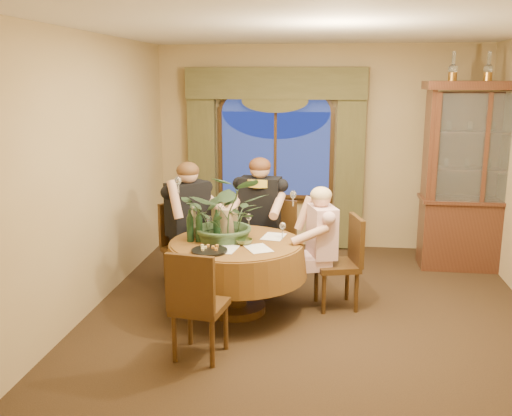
# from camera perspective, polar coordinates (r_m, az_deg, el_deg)

# --- Properties ---
(floor) EXTENTS (5.00, 5.00, 0.00)m
(floor) POSITION_cam_1_polar(r_m,az_deg,el_deg) (5.93, 5.44, -10.52)
(floor) COLOR black
(floor) RESTS_ON ground
(wall_back) EXTENTS (4.50, 0.00, 4.50)m
(wall_back) POSITION_cam_1_polar(r_m,az_deg,el_deg) (8.01, 6.30, 5.97)
(wall_back) COLOR #A38957
(wall_back) RESTS_ON ground
(ceiling) EXTENTS (5.00, 5.00, 0.00)m
(ceiling) POSITION_cam_1_polar(r_m,az_deg,el_deg) (5.47, 6.09, 17.52)
(ceiling) COLOR white
(ceiling) RESTS_ON wall_back
(window) EXTENTS (1.62, 0.10, 1.32)m
(window) POSITION_cam_1_polar(r_m,az_deg,el_deg) (7.98, 1.95, 5.30)
(window) COLOR navy
(window) RESTS_ON wall_back
(arched_transom) EXTENTS (1.60, 0.06, 0.44)m
(arched_transom) POSITION_cam_1_polar(r_m,az_deg,el_deg) (7.92, 1.99, 10.90)
(arched_transom) COLOR navy
(arched_transom) RESTS_ON wall_back
(drapery_left) EXTENTS (0.38, 0.14, 2.32)m
(drapery_left) POSITION_cam_1_polar(r_m,az_deg,el_deg) (8.11, -5.38, 4.51)
(drapery_left) COLOR #444121
(drapery_left) RESTS_ON floor
(drapery_right) EXTENTS (0.38, 0.14, 2.32)m
(drapery_right) POSITION_cam_1_polar(r_m,az_deg,el_deg) (7.92, 9.37, 4.20)
(drapery_right) COLOR #444121
(drapery_right) RESTS_ON floor
(swag_valance) EXTENTS (2.45, 0.16, 0.42)m
(swag_valance) POSITION_cam_1_polar(r_m,az_deg,el_deg) (7.83, 1.95, 12.34)
(swag_valance) COLOR #444121
(swag_valance) RESTS_ON wall_back
(dining_table) EXTENTS (1.59, 1.59, 0.75)m
(dining_table) POSITION_cam_1_polar(r_m,az_deg,el_deg) (5.85, -1.96, -6.89)
(dining_table) COLOR maroon
(dining_table) RESTS_ON floor
(china_cabinet) EXTENTS (1.43, 0.56, 2.32)m
(china_cabinet) POSITION_cam_1_polar(r_m,az_deg,el_deg) (7.52, 21.39, 2.86)
(china_cabinet) COLOR #3B1E14
(china_cabinet) RESTS_ON floor
(oil_lamp_left) EXTENTS (0.11, 0.11, 0.34)m
(oil_lamp_left) POSITION_cam_1_polar(r_m,az_deg,el_deg) (7.34, 19.12, 13.25)
(oil_lamp_left) COLOR #A5722D
(oil_lamp_left) RESTS_ON china_cabinet
(oil_lamp_center) EXTENTS (0.11, 0.11, 0.34)m
(oil_lamp_center) POSITION_cam_1_polar(r_m,az_deg,el_deg) (7.43, 22.24, 13.00)
(oil_lamp_center) COLOR #A5722D
(oil_lamp_center) RESTS_ON china_cabinet
(chair_right) EXTENTS (0.51, 0.51, 0.96)m
(chair_right) POSITION_cam_1_polar(r_m,az_deg,el_deg) (5.99, 8.07, -5.47)
(chair_right) COLOR black
(chair_right) RESTS_ON floor
(chair_back_right) EXTENTS (0.53, 0.53, 0.96)m
(chair_back_right) POSITION_cam_1_polar(r_m,az_deg,el_deg) (6.59, 1.66, -3.64)
(chair_back_right) COLOR black
(chair_back_right) RESTS_ON floor
(chair_back) EXTENTS (0.59, 0.59, 0.96)m
(chair_back) POSITION_cam_1_polar(r_m,az_deg,el_deg) (6.53, -7.07, -3.87)
(chair_back) COLOR black
(chair_back) RESTS_ON floor
(chair_front_left) EXTENTS (0.48, 0.48, 0.96)m
(chair_front_left) POSITION_cam_1_polar(r_m,az_deg,el_deg) (4.94, -5.64, -9.46)
(chair_front_left) COLOR black
(chair_front_left) RESTS_ON floor
(person_pink) EXTENTS (0.54, 0.57, 1.28)m
(person_pink) POSITION_cam_1_polar(r_m,az_deg,el_deg) (5.95, 6.57, -3.91)
(person_pink) COLOR beige
(person_pink) RESTS_ON floor
(person_back) EXTENTS (0.71, 0.71, 1.46)m
(person_back) POSITION_cam_1_polar(r_m,az_deg,el_deg) (6.45, -6.79, -1.77)
(person_back) COLOR black
(person_back) RESTS_ON floor
(person_scarf) EXTENTS (0.58, 0.55, 1.47)m
(person_scarf) POSITION_cam_1_polar(r_m,az_deg,el_deg) (6.66, 0.42, -1.16)
(person_scarf) COLOR black
(person_scarf) RESTS_ON floor
(stoneware_vase) EXTENTS (0.16, 0.16, 0.30)m
(stoneware_vase) POSITION_cam_1_polar(r_m,az_deg,el_deg) (5.82, -2.96, -1.56)
(stoneware_vase) COLOR #A18362
(stoneware_vase) RESTS_ON dining_table
(centerpiece_plant) EXTENTS (0.87, 0.97, 0.75)m
(centerpiece_plant) POSITION_cam_1_polar(r_m,az_deg,el_deg) (5.70, -2.92, 2.52)
(centerpiece_plant) COLOR #345031
(centerpiece_plant) RESTS_ON dining_table
(olive_bowl) EXTENTS (0.17, 0.17, 0.05)m
(olive_bowl) POSITION_cam_1_polar(r_m,az_deg,el_deg) (5.62, -1.22, -3.38)
(olive_bowl) COLOR #525C2C
(olive_bowl) RESTS_ON dining_table
(cheese_platter) EXTENTS (0.34, 0.34, 0.02)m
(cheese_platter) POSITION_cam_1_polar(r_m,az_deg,el_deg) (5.40, -4.69, -4.29)
(cheese_platter) COLOR black
(cheese_platter) RESTS_ON dining_table
(wine_bottle_0) EXTENTS (0.07, 0.07, 0.33)m
(wine_bottle_0) POSITION_cam_1_polar(r_m,az_deg,el_deg) (5.69, -3.95, -1.76)
(wine_bottle_0) COLOR black
(wine_bottle_0) RESTS_ON dining_table
(wine_bottle_1) EXTENTS (0.07, 0.07, 0.33)m
(wine_bottle_1) POSITION_cam_1_polar(r_m,az_deg,el_deg) (5.71, -5.73, -1.76)
(wine_bottle_1) COLOR black
(wine_bottle_1) RESTS_ON dining_table
(wine_bottle_2) EXTENTS (0.07, 0.07, 0.33)m
(wine_bottle_2) POSITION_cam_1_polar(r_m,az_deg,el_deg) (5.72, -6.61, -1.75)
(wine_bottle_2) COLOR black
(wine_bottle_2) RESTS_ON dining_table
(wine_bottle_3) EXTENTS (0.07, 0.07, 0.33)m
(wine_bottle_3) POSITION_cam_1_polar(r_m,az_deg,el_deg) (5.84, -6.28, -1.44)
(wine_bottle_3) COLOR tan
(wine_bottle_3) RESTS_ON dining_table
(tasting_paper_0) EXTENTS (0.33, 0.36, 0.00)m
(tasting_paper_0) POSITION_cam_1_polar(r_m,az_deg,el_deg) (5.48, 0.23, -4.07)
(tasting_paper_0) COLOR white
(tasting_paper_0) RESTS_ON dining_table
(tasting_paper_1) EXTENTS (0.26, 0.33, 0.00)m
(tasting_paper_1) POSITION_cam_1_polar(r_m,az_deg,el_deg) (5.89, 1.77, -2.87)
(tasting_paper_1) COLOR white
(tasting_paper_1) RESTS_ON dining_table
(tasting_paper_2) EXTENTS (0.25, 0.32, 0.00)m
(tasting_paper_2) POSITION_cam_1_polar(r_m,az_deg,el_deg) (5.47, -3.07, -4.12)
(tasting_paper_2) COLOR white
(tasting_paper_2) RESTS_ON dining_table
(wine_glass_person_pink) EXTENTS (0.07, 0.07, 0.18)m
(wine_glass_person_pink) POSITION_cam_1_polar(r_m,az_deg,el_deg) (5.79, 2.67, -2.26)
(wine_glass_person_pink) COLOR silver
(wine_glass_person_pink) RESTS_ON dining_table
(wine_glass_person_back) EXTENTS (0.07, 0.07, 0.18)m
(wine_glass_person_back) POSITION_cam_1_polar(r_m,az_deg,el_deg) (6.08, -4.69, -1.56)
(wine_glass_person_back) COLOR silver
(wine_glass_person_back) RESTS_ON dining_table
(wine_glass_person_scarf) EXTENTS (0.07, 0.07, 0.18)m
(wine_glass_person_scarf) POSITION_cam_1_polar(r_m,az_deg,el_deg) (6.15, -0.74, -1.35)
(wine_glass_person_scarf) COLOR silver
(wine_glass_person_scarf) RESTS_ON dining_table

